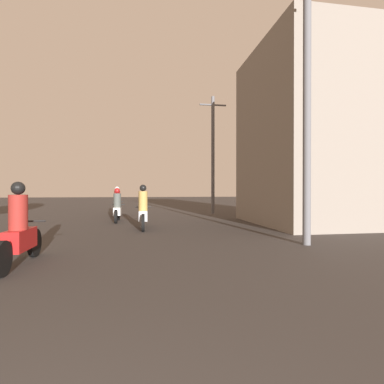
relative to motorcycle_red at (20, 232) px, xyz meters
name	(u,v)px	position (x,y,z in m)	size (l,w,h in m)	color
motorcycle_red	(20,232)	(0.00, 0.00, 0.00)	(0.60, 2.07, 1.56)	black
motorcycle_silver	(143,211)	(2.26, 4.96, 0.02)	(0.60, 2.05, 1.60)	black
motorcycle_white	(117,208)	(1.14, 7.62, -0.01)	(0.60, 1.98, 1.49)	black
motorcycle_orange	(117,204)	(0.90, 10.62, 0.02)	(0.60, 1.92, 1.59)	black
building_right_near	(313,136)	(9.29, 5.54, 3.03)	(4.84, 5.77, 7.30)	gray
utility_pole_near	(307,86)	(6.39, 1.10, 3.45)	(1.60, 0.20, 7.81)	slate
utility_pole_far	(213,152)	(6.40, 11.45, 3.03)	(1.60, 0.20, 6.98)	slate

